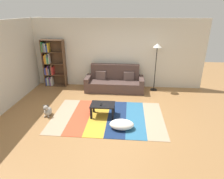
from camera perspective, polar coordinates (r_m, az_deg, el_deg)
name	(u,v)px	position (r m, az deg, el deg)	size (l,w,h in m)	color
ground_plane	(112,115)	(5.94, -0.10, -7.59)	(14.00, 14.00, 0.00)	#9E7042
back_wall	(117,54)	(7.86, 1.57, 10.49)	(6.80, 0.10, 2.70)	silver
left_wall	(10,63)	(7.21, -27.73, 6.86)	(0.10, 5.50, 2.70)	beige
rug	(108,117)	(5.84, -1.26, -8.08)	(3.28, 2.11, 0.01)	tan
couch	(115,82)	(7.63, 0.75, 2.22)	(2.26, 0.80, 1.00)	#4C3833
bookshelf	(52,64)	(8.32, -17.39, 7.13)	(0.90, 0.28, 1.91)	brown
coffee_table	(103,106)	(5.76, -2.75, -4.97)	(0.71, 0.48, 0.38)	black
pouf	(122,124)	(5.27, 2.87, -10.23)	(0.65, 0.43, 0.24)	white
dog	(48,111)	(6.16, -18.44, -5.98)	(0.22, 0.35, 0.40)	#9E998E
standing_lamp	(157,52)	(7.49, 13.08, 10.76)	(0.32, 0.32, 1.83)	black
tv_remote	(101,104)	(5.70, -3.25, -4.39)	(0.04, 0.15, 0.02)	black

